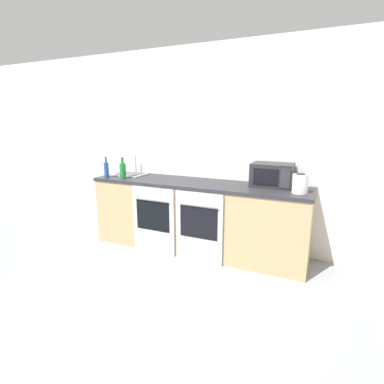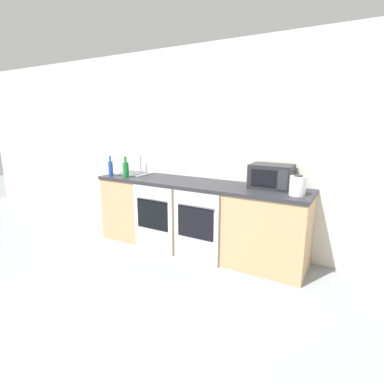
{
  "view_description": "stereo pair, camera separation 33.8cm",
  "coord_description": "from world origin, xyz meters",
  "px_view_note": "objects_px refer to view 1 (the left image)",
  "views": [
    {
      "loc": [
        1.48,
        -1.45,
        1.65
      ],
      "look_at": [
        -0.07,
        1.94,
        0.77
      ],
      "focal_mm": 28.0,
      "sensor_mm": 36.0,
      "label": 1
    },
    {
      "loc": [
        1.78,
        -1.29,
        1.65
      ],
      "look_at": [
        -0.07,
        1.94,
        0.77
      ],
      "focal_mm": 28.0,
      "sensor_mm": 36.0,
      "label": 2
    }
  ],
  "objects_px": {
    "kettle": "(300,184)",
    "microwave": "(272,175)",
    "bottle_green": "(123,170)",
    "oven_right": "(199,227)",
    "oven_left": "(154,220)",
    "sink": "(130,174)",
    "bottle_blue": "(106,169)"
  },
  "relations": [
    {
      "from": "kettle",
      "to": "microwave",
      "type": "bearing_deg",
      "value": 147.59
    },
    {
      "from": "microwave",
      "to": "bottle_green",
      "type": "height_order",
      "value": "bottle_green"
    },
    {
      "from": "oven_right",
      "to": "kettle",
      "type": "bearing_deg",
      "value": 12.81
    },
    {
      "from": "oven_left",
      "to": "microwave",
      "type": "height_order",
      "value": "microwave"
    },
    {
      "from": "oven_right",
      "to": "microwave",
      "type": "relative_size",
      "value": 1.84
    },
    {
      "from": "bottle_green",
      "to": "sink",
      "type": "distance_m",
      "value": 0.32
    },
    {
      "from": "oven_right",
      "to": "kettle",
      "type": "xyz_separation_m",
      "value": [
        1.06,
        0.24,
        0.57
      ]
    },
    {
      "from": "oven_right",
      "to": "bottle_blue",
      "type": "distance_m",
      "value": 1.53
    },
    {
      "from": "bottle_blue",
      "to": "sink",
      "type": "distance_m",
      "value": 0.37
    },
    {
      "from": "microwave",
      "to": "bottle_blue",
      "type": "distance_m",
      "value": 2.17
    },
    {
      "from": "oven_right",
      "to": "bottle_green",
      "type": "bearing_deg",
      "value": 173.4
    },
    {
      "from": "bottle_green",
      "to": "sink",
      "type": "relative_size",
      "value": 0.64
    },
    {
      "from": "oven_right",
      "to": "kettle",
      "type": "relative_size",
      "value": 4.05
    },
    {
      "from": "bottle_blue",
      "to": "sink",
      "type": "height_order",
      "value": "bottle_blue"
    },
    {
      "from": "bottle_blue",
      "to": "sink",
      "type": "xyz_separation_m",
      "value": [
        0.16,
        0.32,
        -0.1
      ]
    },
    {
      "from": "sink",
      "to": "microwave",
      "type": "bearing_deg",
      "value": 0.89
    },
    {
      "from": "kettle",
      "to": "sink",
      "type": "bearing_deg",
      "value": 175.58
    },
    {
      "from": "oven_left",
      "to": "bottle_blue",
      "type": "xyz_separation_m",
      "value": [
        -0.79,
        0.1,
        0.58
      ]
    },
    {
      "from": "bottle_green",
      "to": "sink",
      "type": "xyz_separation_m",
      "value": [
        -0.09,
        0.29,
        -0.1
      ]
    },
    {
      "from": "oven_right",
      "to": "microwave",
      "type": "bearing_deg",
      "value": 31.75
    },
    {
      "from": "oven_left",
      "to": "microwave",
      "type": "relative_size",
      "value": 1.84
    },
    {
      "from": "oven_right",
      "to": "bottle_green",
      "type": "distance_m",
      "value": 1.31
    },
    {
      "from": "oven_right",
      "to": "bottle_green",
      "type": "xyz_separation_m",
      "value": [
        -1.17,
        0.13,
        0.58
      ]
    },
    {
      "from": "microwave",
      "to": "bottle_green",
      "type": "relative_size",
      "value": 1.64
    },
    {
      "from": "oven_left",
      "to": "bottle_blue",
      "type": "bearing_deg",
      "value": 172.58
    },
    {
      "from": "oven_right",
      "to": "bottle_blue",
      "type": "height_order",
      "value": "bottle_blue"
    },
    {
      "from": "bottle_blue",
      "to": "sink",
      "type": "relative_size",
      "value": 0.64
    },
    {
      "from": "oven_left",
      "to": "sink",
      "type": "distance_m",
      "value": 0.9
    },
    {
      "from": "bottle_green",
      "to": "kettle",
      "type": "xyz_separation_m",
      "value": [
        2.23,
        0.11,
        -0.01
      ]
    },
    {
      "from": "oven_right",
      "to": "sink",
      "type": "xyz_separation_m",
      "value": [
        -1.26,
        0.42,
        0.48
      ]
    },
    {
      "from": "microwave",
      "to": "oven_left",
      "type": "bearing_deg",
      "value": -161.57
    },
    {
      "from": "oven_left",
      "to": "oven_right",
      "type": "bearing_deg",
      "value": 0.0
    }
  ]
}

